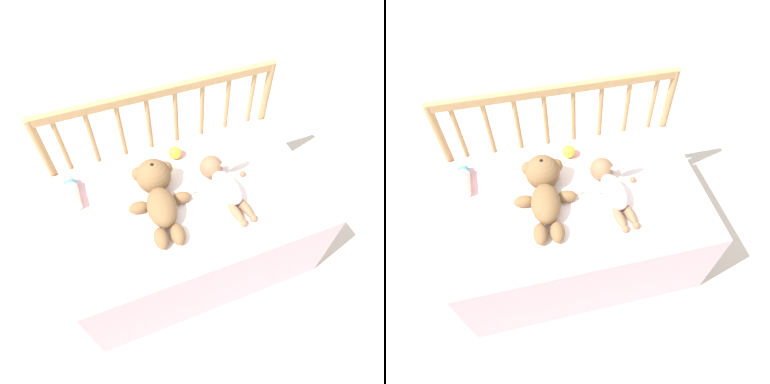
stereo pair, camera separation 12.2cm
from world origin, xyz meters
TOP-DOWN VIEW (x-y plane):
  - ground_plane at (0.00, 0.00)m, footprint 12.00×12.00m
  - crib_mattress at (0.00, 0.00)m, footprint 1.12×0.69m
  - crib_rail at (0.00, 0.37)m, footprint 1.12×0.04m
  - blanket at (-0.00, -0.04)m, footprint 0.80×0.52m
  - teddy_bear at (-0.14, 0.04)m, footprint 0.28×0.41m
  - baby at (0.15, -0.00)m, footprint 0.28×0.37m
  - baby_bottle at (-0.48, 0.20)m, footprint 0.06×0.17m
  - toy_ball at (0.02, 0.26)m, footprint 0.06×0.06m

SIDE VIEW (x-z plane):
  - ground_plane at x=0.00m, z-range 0.00..0.00m
  - crib_mattress at x=0.00m, z-range 0.00..0.49m
  - blanket at x=0.00m, z-range 0.49..0.50m
  - baby_bottle at x=-0.48m, z-range 0.49..0.55m
  - toy_ball at x=0.02m, z-range 0.49..0.55m
  - baby at x=0.15m, z-range 0.48..0.59m
  - teddy_bear at x=-0.14m, z-range 0.48..0.63m
  - crib_rail at x=0.00m, z-range 0.17..0.98m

